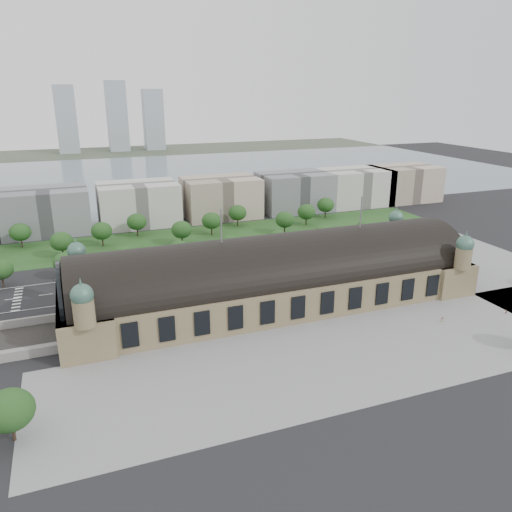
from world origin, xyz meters
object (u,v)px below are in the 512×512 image
object	(u,v)px
traffic_car_4	(248,273)
parked_car_0	(107,301)
parked_car_6	(210,284)
pedestrian_1	(506,312)
traffic_car_3	(179,274)
parked_car_3	(142,293)
petrol_station	(108,258)
parked_car_4	(133,295)
bus_west	(218,278)
traffic_car_2	(121,286)
bus_east	(297,266)
parked_car_1	(65,308)
traffic_car_6	(414,246)
bus_mid	(266,270)
pedestrian_0	(442,320)
traffic_car_5	(336,249)
parked_car_2	(71,303)
parked_car_5	(171,289)

from	to	relation	value
traffic_car_4	parked_car_0	xyz separation A→B (m)	(-59.28, -9.03, -0.05)
parked_car_6	pedestrian_1	xyz separation A→B (m)	(90.69, -63.55, 0.24)
traffic_car_3	parked_car_3	bearing A→B (deg)	129.84
petrol_station	parked_car_6	size ratio (longest dim) A/B	3.03
parked_car_4	traffic_car_3	bearing A→B (deg)	90.03
parked_car_3	pedestrian_1	xyz separation A→B (m)	(117.90, -63.55, 0.10)
parked_car_3	parked_car_6	distance (m)	27.21
parked_car_6	bus_west	xyz separation A→B (m)	(4.29, 2.00, 0.94)
traffic_car_2	bus_east	size ratio (longest dim) A/B	0.43
traffic_car_3	bus_east	size ratio (longest dim) A/B	0.43
parked_car_1	parked_car_4	bearing A→B (deg)	72.09
parked_car_4	petrol_station	bearing A→B (deg)	151.61
traffic_car_4	parked_car_1	size ratio (longest dim) A/B	0.84
traffic_car_3	traffic_car_6	xyz separation A→B (m)	(118.50, -3.34, -0.03)
petrol_station	bus_mid	distance (m)	71.87
traffic_car_3	traffic_car_6	bearing A→B (deg)	-91.57
parked_car_0	bus_mid	world-z (taller)	bus_mid
traffic_car_6	pedestrian_0	size ratio (longest dim) A/B	2.92
parked_car_1	bus_mid	xyz separation A→B (m)	(81.26, 7.68, 0.99)
traffic_car_3	pedestrian_1	world-z (taller)	pedestrian_1
parked_car_1	pedestrian_0	bearing A→B (deg)	38.59
traffic_car_5	petrol_station	bearing A→B (deg)	88.37
traffic_car_3	traffic_car_5	size ratio (longest dim) A/B	1.36
traffic_car_4	parked_car_2	world-z (taller)	traffic_car_4
traffic_car_4	pedestrian_1	size ratio (longest dim) A/B	2.57
parked_car_0	parked_car_2	xyz separation A→B (m)	(-12.38, 3.51, -0.05)
bus_mid	pedestrian_1	world-z (taller)	bus_mid
parked_car_2	parked_car_3	bearing A→B (deg)	54.75
parked_car_2	bus_west	distance (m)	57.37
traffic_car_3	traffic_car_4	distance (m)	29.27
traffic_car_6	pedestrian_1	xyz separation A→B (m)	(-18.80, -75.38, 0.18)
traffic_car_4	parked_car_3	xyz separation A→B (m)	(-45.84, -5.52, 0.02)
traffic_car_2	petrol_station	bearing A→B (deg)	-175.02
traffic_car_3	parked_car_0	bearing A→B (deg)	120.59
bus_west	parked_car_3	bearing A→B (deg)	89.24
pedestrian_1	pedestrian_0	bearing A→B (deg)	94.37
traffic_car_4	bus_west	bearing A→B (deg)	-82.95
parked_car_1	parked_car_4	world-z (taller)	parked_car_1
traffic_car_5	pedestrian_1	size ratio (longest dim) A/B	2.11
petrol_station	traffic_car_5	size ratio (longest dim) A/B	3.63
traffic_car_2	parked_car_0	xyz separation A→B (m)	(-6.88, -13.89, 0.01)
traffic_car_3	pedestrian_0	bearing A→B (deg)	-135.64
bus_west	traffic_car_5	bearing A→B (deg)	-77.36
parked_car_4	bus_west	world-z (taller)	bus_west
parked_car_6	bus_east	bearing A→B (deg)	62.14
petrol_station	parked_car_1	size ratio (longest dim) A/B	2.50
traffic_car_4	parked_car_5	bearing A→B (deg)	-87.65
traffic_car_5	pedestrian_0	distance (m)	83.45
traffic_car_5	parked_car_2	world-z (taller)	parked_car_2
traffic_car_3	bus_west	bearing A→B (deg)	-134.66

